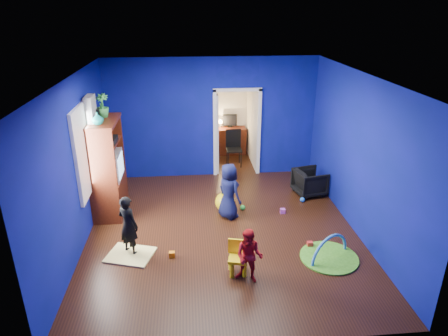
{
  "coord_description": "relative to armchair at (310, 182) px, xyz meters",
  "views": [
    {
      "loc": [
        -0.58,
        -6.52,
        4.0
      ],
      "look_at": [
        0.07,
        0.4,
        1.13
      ],
      "focal_mm": 32.0,
      "sensor_mm": 36.0,
      "label": 1
    }
  ],
  "objects": [
    {
      "name": "curtain",
      "position": [
        -4.47,
        -0.52,
        0.96
      ],
      "size": [
        0.14,
        0.42,
        2.4
      ],
      "primitive_type": "cube",
      "color": "slate",
      "rests_on": "floor"
    },
    {
      "name": "toy_1",
      "position": [
        -0.26,
        -0.38,
        -0.24
      ],
      "size": [
        0.11,
        0.11,
        0.11
      ],
      "primitive_type": "sphere",
      "color": "blue",
      "rests_on": "floor"
    },
    {
      "name": "wall_left",
      "position": [
        -4.6,
        -1.42,
        1.16
      ],
      "size": [
        0.02,
        5.5,
        2.9
      ],
      "primitive_type": "cube",
      "color": "navy",
      "rests_on": "floor"
    },
    {
      "name": "wall_back",
      "position": [
        -2.1,
        1.33,
        1.16
      ],
      "size": [
        5.0,
        0.02,
        2.9
      ],
      "primitive_type": "cube",
      "color": "navy",
      "rests_on": "floor"
    },
    {
      "name": "window_left",
      "position": [
        -4.58,
        -1.07,
        1.26
      ],
      "size": [
        0.03,
        0.95,
        1.55
      ],
      "primitive_type": "cube",
      "color": "white",
      "rests_on": "wall_left"
    },
    {
      "name": "wall_front",
      "position": [
        -2.1,
        -4.17,
        1.16
      ],
      "size": [
        5.0,
        0.02,
        2.9
      ],
      "primitive_type": "cube",
      "color": "navy",
      "rests_on": "floor"
    },
    {
      "name": "wall_right",
      "position": [
        0.4,
        -1.42,
        1.16
      ],
      "size": [
        0.02,
        5.5,
        2.9
      ],
      "primitive_type": "cube",
      "color": "navy",
      "rests_on": "floor"
    },
    {
      "name": "alcove",
      "position": [
        -1.5,
        2.2,
        0.96
      ],
      "size": [
        1.0,
        1.75,
        2.5
      ],
      "primitive_type": null,
      "color": "silver",
      "rests_on": "floor"
    },
    {
      "name": "child_navy",
      "position": [
        -1.93,
        -0.88,
        0.28
      ],
      "size": [
        0.62,
        0.67,
        1.15
      ],
      "primitive_type": "imported",
      "rotation": [
        0.0,
        0.0,
        2.2
      ],
      "color": "#0E1035",
      "rests_on": "floor"
    },
    {
      "name": "ceiling",
      "position": [
        -2.1,
        -1.42,
        2.61
      ],
      "size": [
        5.0,
        5.5,
        0.01
      ],
      "primitive_type": "cube",
      "color": "white",
      "rests_on": "wall_back"
    },
    {
      "name": "vase",
      "position": [
        -4.32,
        -0.72,
        1.78
      ],
      "size": [
        0.28,
        0.28,
        0.22
      ],
      "primitive_type": "imported",
      "rotation": [
        0.0,
        0.0,
        0.38
      ],
      "color": "#0D626B",
      "rests_on": "tv_armoire"
    },
    {
      "name": "armchair",
      "position": [
        0.0,
        0.0,
        0.0
      ],
      "size": [
        0.77,
        0.75,
        0.59
      ],
      "primitive_type": "imported",
      "rotation": [
        0.0,
        0.0,
        1.79
      ],
      "color": "black",
      "rests_on": "floor"
    },
    {
      "name": "desk_lamp",
      "position": [
        -1.78,
        2.9,
        0.64
      ],
      "size": [
        0.14,
        0.14,
        0.14
      ],
      "primitive_type": "sphere",
      "color": "#FFD88C",
      "rests_on": "study_desk"
    },
    {
      "name": "toy_arch",
      "position": [
        -0.37,
        -2.45,
        -0.27
      ],
      "size": [
        0.78,
        0.48,
        0.87
      ],
      "primitive_type": "torus",
      "rotation": [
        1.57,
        0.0,
        0.53
      ],
      "color": "#3F8CD8",
      "rests_on": "floor"
    },
    {
      "name": "desk_monitor",
      "position": [
        -1.5,
        2.96,
        0.66
      ],
      "size": [
        0.4,
        0.05,
        0.32
      ],
      "primitive_type": "cube",
      "color": "black",
      "rests_on": "study_desk"
    },
    {
      "name": "toy_0",
      "position": [
        -0.6,
        -2.09,
        -0.24
      ],
      "size": [
        0.1,
        0.08,
        0.1
      ],
      "primitive_type": "cube",
      "color": "red",
      "rests_on": "floor"
    },
    {
      "name": "book_shelf",
      "position": [
        -1.5,
        2.95,
        1.73
      ],
      "size": [
        0.88,
        0.24,
        0.04
      ],
      "primitive_type": "cube",
      "color": "white",
      "rests_on": "study_desk"
    },
    {
      "name": "toy_4",
      "position": [
        -0.8,
        -0.83,
        -0.24
      ],
      "size": [
        0.1,
        0.08,
        0.1
      ],
      "primitive_type": "cube",
      "color": "#C74AC1",
      "rests_on": "floor"
    },
    {
      "name": "play_mat",
      "position": [
        -0.37,
        -2.45,
        -0.28
      ],
      "size": [
        0.98,
        0.98,
        0.03
      ],
      "primitive_type": "cylinder",
      "color": "#3B8F20",
      "rests_on": "floor"
    },
    {
      "name": "toddler_red",
      "position": [
        -1.82,
        -2.91,
        0.15
      ],
      "size": [
        0.53,
        0.49,
        0.89
      ],
      "primitive_type": "imported",
      "rotation": [
        0.0,
        0.0,
        -0.42
      ],
      "color": "red",
      "rests_on": "floor"
    },
    {
      "name": "crt_tv",
      "position": [
        -4.28,
        -0.42,
        0.73
      ],
      "size": [
        0.46,
        0.7,
        0.54
      ],
      "primitive_type": "cube",
      "color": "silver",
      "rests_on": "tv_armoire"
    },
    {
      "name": "potted_plant",
      "position": [
        -4.32,
        -0.2,
        1.89
      ],
      "size": [
        0.27,
        0.27,
        0.46
      ],
      "primitive_type": "imported",
      "rotation": [
        0.0,
        0.0,
        -0.08
      ],
      "color": "#308439",
      "rests_on": "tv_armoire"
    },
    {
      "name": "kid_chair",
      "position": [
        -1.97,
        -2.71,
        -0.04
      ],
      "size": [
        0.34,
        0.34,
        0.5
      ],
      "primitive_type": "cube",
      "rotation": [
        0.0,
        0.0,
        -0.24
      ],
      "color": "yellow",
      "rests_on": "floor"
    },
    {
      "name": "hopper_ball",
      "position": [
        -1.98,
        -0.63,
        -0.09
      ],
      "size": [
        0.41,
        0.41,
        0.41
      ],
      "primitive_type": "sphere",
      "color": "yellow",
      "rests_on": "floor"
    },
    {
      "name": "floor",
      "position": [
        -2.1,
        -1.42,
        -0.29
      ],
      "size": [
        5.0,
        5.5,
        0.01
      ],
      "primitive_type": "cube",
      "color": "black",
      "rests_on": "ground"
    },
    {
      "name": "child_black",
      "position": [
        -3.75,
        -1.97,
        0.25
      ],
      "size": [
        0.47,
        0.44,
        1.08
      ],
      "primitive_type": "imported",
      "rotation": [
        0.0,
        0.0,
        2.49
      ],
      "color": "black",
      "rests_on": "floor"
    },
    {
      "name": "toy_2",
      "position": [
        -3.03,
        -2.18,
        -0.24
      ],
      "size": [
        0.1,
        0.08,
        0.1
      ],
      "primitive_type": "cube",
      "color": "orange",
      "rests_on": "floor"
    },
    {
      "name": "doorway",
      "position": [
        -1.5,
        1.33,
        0.76
      ],
      "size": [
        1.16,
        0.1,
        2.1
      ],
      "primitive_type": "cube",
      "color": "white",
      "rests_on": "floor"
    },
    {
      "name": "tv_armoire",
      "position": [
        -4.32,
        -0.42,
        0.69
      ],
      "size": [
        0.58,
        1.14,
        1.96
      ],
      "primitive_type": "cube",
      "color": "#3E160A",
      "rests_on": "floor"
    },
    {
      "name": "study_desk",
      "position": [
        -1.5,
        2.84,
        0.08
      ],
      "size": [
        0.88,
        0.44,
        0.75
      ],
      "primitive_type": "cube",
      "color": "#3D140A",
      "rests_on": "floor"
    },
    {
      "name": "yellow_blanket",
      "position": [
        -3.75,
        -2.07,
        -0.28
      ],
      "size": [
        0.9,
        0.8,
        0.03
      ],
      "primitive_type": "cube",
      "rotation": [
        0.0,
        0.0,
        -0.31
      ],
      "color": "#F2E07A",
      "rests_on": "floor"
    },
    {
      "name": "folding_chair",
      "position": [
        -1.5,
        1.88,
        0.17
      ],
      "size": [
        0.4,
        0.4,
        0.92
      ],
      "primitive_type": "cube",
      "color": "black",
      "rests_on": "floor"
    },
    {
      "name": "toy_3",
      "position": [
        -1.6,
        -0.61,
        -0.24
      ],
      "size": [
        0.11,
        0.11,
        0.11
      ],
      "primitive_type": "sphere",
      "color": "green",
      "rests_on": "floor"
    }
  ]
}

